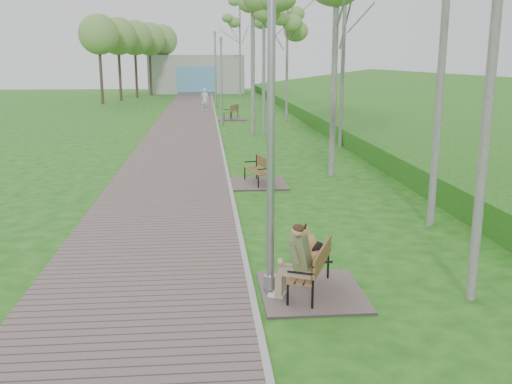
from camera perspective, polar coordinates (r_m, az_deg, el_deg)
ground at (r=12.49m, az=-1.81°, el=-3.44°), size 120.00×120.00×0.00m
walkway at (r=33.66m, az=-6.95°, el=7.00°), size 3.50×67.00×0.04m
kerb at (r=33.65m, az=-3.94°, el=7.07°), size 0.10×67.00×0.05m
embankment at (r=34.56m, az=16.57°, el=6.68°), size 14.00×70.00×1.60m
building_north at (r=62.95m, az=-5.96°, el=11.64°), size 10.00×5.20×4.00m
bench_main at (r=8.89m, az=5.12°, el=-7.88°), size 1.58×1.76×1.38m
bench_second at (r=16.61m, az=0.15°, el=1.38°), size 1.59×1.77×0.98m
bench_third at (r=34.94m, az=-2.50°, el=7.61°), size 1.79×1.99×1.10m
lamp_post_near at (r=8.38m, az=1.49°, el=5.19°), size 0.20×0.20×5.15m
lamp_post_second at (r=31.80m, az=-3.47°, el=10.67°), size 0.18×0.18×4.73m
lamp_post_third at (r=43.39m, az=-4.07°, el=11.82°), size 0.21×0.21×5.55m
pedestrian_near at (r=40.77m, az=-5.13°, el=9.20°), size 0.66×0.51×1.59m
birch_far_a at (r=34.20m, az=3.18°, el=17.77°), size 2.33×2.33×8.07m
birch_distant_a at (r=55.57m, az=-1.64°, el=17.13°), size 2.42×2.42×9.47m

